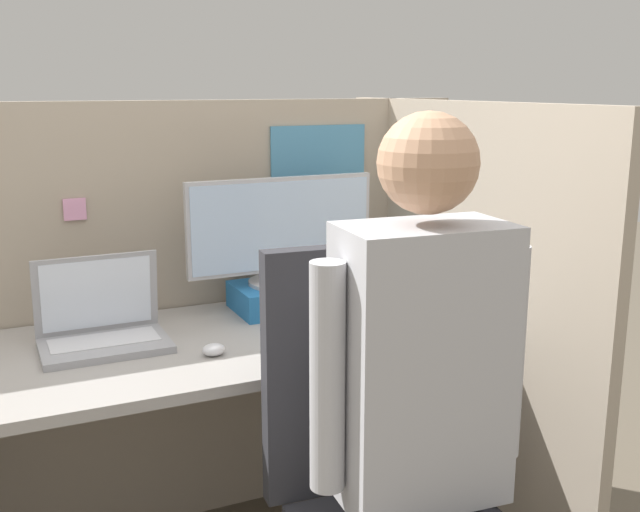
# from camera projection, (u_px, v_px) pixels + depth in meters

# --- Properties ---
(cubicle_panel_back) EXTENTS (2.18, 0.05, 1.40)m
(cubicle_panel_back) POSITION_uv_depth(u_px,v_px,m) (155.00, 321.00, 2.40)
(cubicle_panel_back) COLOR tan
(cubicle_panel_back) RESTS_ON ground
(cubicle_panel_right) EXTENTS (0.04, 1.31, 1.40)m
(cubicle_panel_right) POSITION_uv_depth(u_px,v_px,m) (455.00, 325.00, 2.38)
(cubicle_panel_right) COLOR tan
(cubicle_panel_right) RESTS_ON ground
(desk) EXTENTS (1.68, 0.68, 0.75)m
(desk) POSITION_uv_depth(u_px,v_px,m) (185.00, 401.00, 2.11)
(desk) COLOR #9E9993
(desk) RESTS_ON ground
(paper_box) EXTENTS (0.30, 0.23, 0.08)m
(paper_box) POSITION_uv_depth(u_px,v_px,m) (283.00, 296.00, 2.38)
(paper_box) COLOR #236BAD
(paper_box) RESTS_ON desk
(monitor) EXTENTS (0.61, 0.22, 0.34)m
(monitor) POSITION_uv_depth(u_px,v_px,m) (282.00, 231.00, 2.33)
(monitor) COLOR #B2B2B7
(monitor) RESTS_ON paper_box
(laptop) EXTENTS (0.34, 0.23, 0.24)m
(laptop) POSITION_uv_depth(u_px,v_px,m) (102.00, 329.00, 2.04)
(laptop) COLOR #99999E
(laptop) RESTS_ON desk
(mouse) EXTENTS (0.06, 0.05, 0.03)m
(mouse) POSITION_uv_depth(u_px,v_px,m) (214.00, 350.00, 1.97)
(mouse) COLOR silver
(mouse) RESTS_ON desk
(stapler) EXTENTS (0.04, 0.16, 0.05)m
(stapler) POSITION_uv_depth(u_px,v_px,m) (415.00, 304.00, 2.35)
(stapler) COLOR black
(stapler) RESTS_ON desk
(carrot_toy) EXTENTS (0.04, 0.15, 0.04)m
(carrot_toy) POSITION_uv_depth(u_px,v_px,m) (316.00, 347.00, 1.98)
(carrot_toy) COLOR orange
(carrot_toy) RESTS_ON desk
(office_chair) EXTENTS (0.53, 0.58, 1.09)m
(office_chair) POSITION_uv_depth(u_px,v_px,m) (388.00, 488.00, 1.68)
(office_chair) COLOR #2D2D33
(office_chair) RESTS_ON ground
(person) EXTENTS (0.48, 0.41, 1.40)m
(person) POSITION_uv_depth(u_px,v_px,m) (434.00, 407.00, 1.50)
(person) COLOR black
(person) RESTS_ON ground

